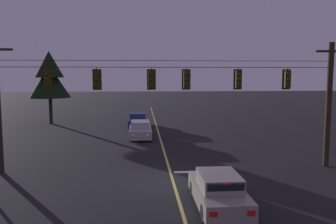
# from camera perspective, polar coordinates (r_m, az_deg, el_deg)

# --- Properties ---
(ground_plane) EXTENTS (180.00, 180.00, 0.00)m
(ground_plane) POSITION_cam_1_polar(r_m,az_deg,el_deg) (16.96, 0.94, -11.80)
(ground_plane) COLOR black
(lane_centre_stripe) EXTENTS (0.14, 60.00, 0.01)m
(lane_centre_stripe) POSITION_cam_1_polar(r_m,az_deg,el_deg) (25.12, -0.90, -5.80)
(lane_centre_stripe) COLOR #D1C64C
(lane_centre_stripe) RESTS_ON ground
(stop_bar_paint) EXTENTS (3.40, 0.36, 0.01)m
(stop_bar_paint) POSITION_cam_1_polar(r_m,az_deg,el_deg) (18.98, 6.20, -9.84)
(stop_bar_paint) COLOR silver
(stop_bar_paint) RESTS_ON ground
(signal_span_assembly) EXTENTS (19.93, 0.32, 7.05)m
(signal_span_assembly) POSITION_cam_1_polar(r_m,az_deg,el_deg) (18.64, 0.24, 1.40)
(signal_span_assembly) COLOR #2D2116
(signal_span_assembly) RESTS_ON ground
(traffic_light_leftmost) EXTENTS (0.48, 0.41, 1.22)m
(traffic_light_leftmost) POSITION_cam_1_polar(r_m,az_deg,el_deg) (19.14, -19.50, 5.12)
(traffic_light_leftmost) COLOR black
(traffic_light_left_inner) EXTENTS (0.48, 0.41, 1.22)m
(traffic_light_left_inner) POSITION_cam_1_polar(r_m,az_deg,el_deg) (18.64, -11.81, 5.33)
(traffic_light_left_inner) COLOR black
(traffic_light_centre) EXTENTS (0.48, 0.41, 1.22)m
(traffic_light_centre) POSITION_cam_1_polar(r_m,az_deg,el_deg) (18.50, -2.77, 5.44)
(traffic_light_centre) COLOR black
(traffic_light_right_inner) EXTENTS (0.48, 0.41, 1.22)m
(traffic_light_right_inner) POSITION_cam_1_polar(r_m,az_deg,el_deg) (18.66, 3.11, 5.45)
(traffic_light_right_inner) COLOR black
(traffic_light_rightmost) EXTENTS (0.48, 0.41, 1.22)m
(traffic_light_rightmost) POSITION_cam_1_polar(r_m,az_deg,el_deg) (19.25, 11.67, 5.36)
(traffic_light_rightmost) COLOR black
(traffic_light_far_right) EXTENTS (0.48, 0.41, 1.22)m
(traffic_light_far_right) POSITION_cam_1_polar(r_m,az_deg,el_deg) (20.20, 19.29, 5.17)
(traffic_light_far_right) COLOR black
(car_waiting_near_lane) EXTENTS (1.80, 4.33, 1.39)m
(car_waiting_near_lane) POSITION_cam_1_polar(r_m,az_deg,el_deg) (14.08, 8.40, -12.93)
(car_waiting_near_lane) COLOR gray
(car_waiting_near_lane) RESTS_ON ground
(car_oncoming_lead) EXTENTS (1.80, 4.42, 1.39)m
(car_oncoming_lead) POSITION_cam_1_polar(r_m,az_deg,el_deg) (28.64, -4.63, -3.00)
(car_oncoming_lead) COLOR #A5A5AD
(car_oncoming_lead) RESTS_ON ground
(car_oncoming_trailing) EXTENTS (1.80, 4.42, 1.39)m
(car_oncoming_trailing) POSITION_cam_1_polar(r_m,az_deg,el_deg) (34.67, -5.08, -1.38)
(car_oncoming_trailing) COLOR navy
(car_oncoming_trailing) RESTS_ON ground
(tree_verge_far) EXTENTS (4.28, 4.28, 7.72)m
(tree_verge_far) POSITION_cam_1_polar(r_m,az_deg,el_deg) (38.38, -19.16, 5.58)
(tree_verge_far) COLOR #332316
(tree_verge_far) RESTS_ON ground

